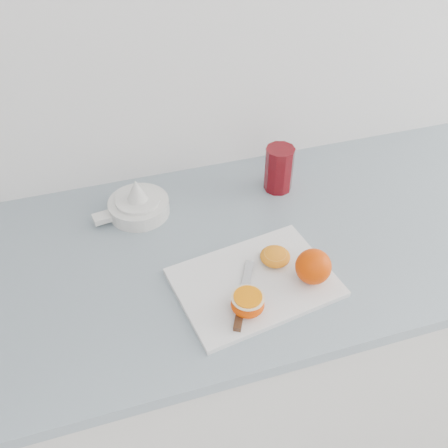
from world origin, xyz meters
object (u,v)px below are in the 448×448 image
cutting_board (255,282)px  citrus_juicer (138,204)px  counter (236,355)px  half_orange (248,303)px  red_tumbler (279,170)px

cutting_board → citrus_juicer: citrus_juicer is taller
cutting_board → citrus_juicer: 0.35m
counter → citrus_juicer: (-0.20, 0.16, 0.47)m
counter → half_orange: 0.52m
citrus_juicer → red_tumbler: red_tumbler is taller
counter → citrus_juicer: size_ratio=14.02×
cutting_board → citrus_juicer: (-0.19, 0.29, 0.02)m
red_tumbler → cutting_board: bearing=-119.7°
counter → red_tumbler: bearing=45.6°
citrus_juicer → half_orange: bearing=-67.5°
cutting_board → half_orange: half_orange is taller
half_orange → citrus_juicer: citrus_juicer is taller
counter → cutting_board: bearing=-94.1°
half_orange → red_tumbler: bearing=60.2°
half_orange → citrus_juicer: bearing=112.5°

